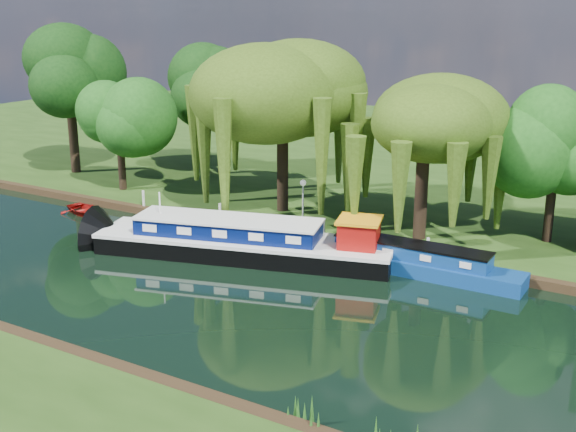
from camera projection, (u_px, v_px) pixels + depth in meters
The scene contains 14 objects.
ground at pixel (185, 284), 34.34m from camera, with size 120.00×120.00×0.00m, color black.
far_bank at pixel (432, 156), 62.31m from camera, with size 120.00×52.00×0.45m, color #1E3A0F.
dutch_barge at pixel (246, 242), 37.83m from camera, with size 16.14×7.70×3.33m.
narrowboat at pixel (411, 261), 35.72m from camera, with size 11.14×1.93×1.62m.
red_dinghy at pixel (87, 214), 45.87m from camera, with size 2.44×3.42×0.71m, color maroon.
willow_left at pixel (282, 94), 43.14m from camera, with size 8.28×8.28×9.92m.
willow_right at pixel (424, 133), 38.09m from camera, with size 6.57×6.57×8.00m.
tree_far_left at pixel (118, 116), 48.83m from camera, with size 4.61×4.61×7.42m.
tree_far_back at pixel (69, 80), 53.61m from camera, with size 5.94×5.94×9.98m.
tree_far_mid at pixel (220, 93), 53.43m from camera, with size 5.40×5.40×8.84m.
tree_far_right at pixel (556, 151), 37.80m from camera, with size 4.40×4.40×7.21m.
lamppost at pixel (303, 190), 42.08m from camera, with size 0.36×0.36×2.56m.
mooring_posts at pixel (270, 220), 41.25m from camera, with size 19.16×0.16×1.00m.
reeds_near at pixel (203, 378), 24.56m from camera, with size 33.70×1.50×1.10m.
Camera 1 is at (20.66, -25.01, 12.73)m, focal length 45.00 mm.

